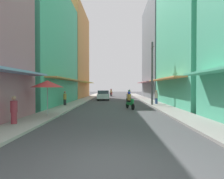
# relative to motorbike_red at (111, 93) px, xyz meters

# --- Properties ---
(ground_plane) EXTENTS (99.79, 99.79, 0.00)m
(ground_plane) POSITION_rel_motorbike_red_xyz_m (0.89, -14.35, -0.70)
(ground_plane) COLOR #424244
(sidewalk_left) EXTENTS (1.92, 53.36, 0.12)m
(sidewalk_left) POSITION_rel_motorbike_red_xyz_m (-3.75, -14.35, -0.64)
(sidewalk_left) COLOR #ADA89E
(sidewalk_left) RESTS_ON ground
(sidewalk_right) EXTENTS (1.92, 53.36, 0.12)m
(sidewalk_right) POSITION_rel_motorbike_red_xyz_m (5.53, -14.35, -0.64)
(sidewalk_right) COLOR gray
(sidewalk_right) RESTS_ON ground
(building_left_mid) EXTENTS (7.05, 13.00, 12.97)m
(building_left_mid) POSITION_rel_motorbike_red_xyz_m (-7.70, -17.52, 5.77)
(building_left_mid) COLOR #4CB28C
(building_left_mid) RESTS_ON ground
(building_left_far) EXTENTS (7.05, 11.16, 15.88)m
(building_left_far) POSITION_rel_motorbike_red_xyz_m (-7.70, -4.98, 7.23)
(building_left_far) COLOR #D88C4C
(building_left_far) RESTS_ON ground
(building_right_mid) EXTENTS (7.05, 11.36, 17.94)m
(building_right_mid) POSITION_rel_motorbike_red_xyz_m (9.48, -18.60, 8.26)
(building_right_mid) COLOR #4CB28C
(building_right_mid) RESTS_ON ground
(building_right_far) EXTENTS (7.05, 12.58, 16.89)m
(building_right_far) POSITION_rel_motorbike_red_xyz_m (9.48, -5.88, 7.73)
(building_right_far) COLOR slate
(building_right_far) RESTS_ON ground
(motorbike_red) EXTENTS (0.57, 1.80, 1.58)m
(motorbike_red) POSITION_rel_motorbike_red_xyz_m (0.00, 0.00, 0.00)
(motorbike_red) COLOR black
(motorbike_red) RESTS_ON ground
(motorbike_green) EXTENTS (0.76, 1.74, 1.58)m
(motorbike_green) POSITION_rel_motorbike_red_xyz_m (2.27, -21.33, 0.00)
(motorbike_green) COLOR black
(motorbike_green) RESTS_ON ground
(motorbike_orange) EXTENTS (0.69, 1.77, 1.58)m
(motorbike_orange) POSITION_rel_motorbike_red_xyz_m (3.28, -6.59, 0.00)
(motorbike_orange) COLOR black
(motorbike_orange) RESTS_ON ground
(motorbike_white) EXTENTS (0.67, 1.77, 1.58)m
(motorbike_white) POSITION_rel_motorbike_red_xyz_m (2.75, -13.04, 0.00)
(motorbike_white) COLOR black
(motorbike_white) RESTS_ON ground
(parked_car) EXTENTS (1.95, 4.18, 1.45)m
(parked_car) POSITION_rel_motorbike_red_xyz_m (-0.92, -10.22, 0.04)
(parked_car) COLOR silver
(parked_car) RESTS_ON ground
(pedestrian_crossing) EXTENTS (0.34, 0.34, 1.54)m
(pedestrian_crossing) POSITION_rel_motorbike_red_xyz_m (-4.25, -19.21, 0.06)
(pedestrian_crossing) COLOR #262628
(pedestrian_crossing) RESTS_ON ground
(pedestrian_far) EXTENTS (0.34, 0.34, 1.62)m
(pedestrian_far) POSITION_rel_motorbike_red_xyz_m (5.48, -17.64, 0.11)
(pedestrian_far) COLOR #334C8C
(pedestrian_far) RESTS_ON ground
(pedestrian_midway) EXTENTS (0.34, 0.34, 1.54)m
(pedestrian_midway) POSITION_rel_motorbike_red_xyz_m (-4.16, -28.50, 0.06)
(pedestrian_midway) COLOR #99333F
(pedestrian_midway) RESTS_ON ground
(vendor_umbrella) EXTENTS (2.08, 2.08, 2.41)m
(vendor_umbrella) POSITION_rel_motorbike_red_xyz_m (-3.43, -25.96, 1.48)
(vendor_umbrella) COLOR #99999E
(vendor_umbrella) RESTS_ON ground
(utility_pole) EXTENTS (0.20, 1.20, 6.70)m
(utility_pole) POSITION_rel_motorbike_red_xyz_m (4.82, -18.59, 2.72)
(utility_pole) COLOR #4C4C4F
(utility_pole) RESTS_ON ground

